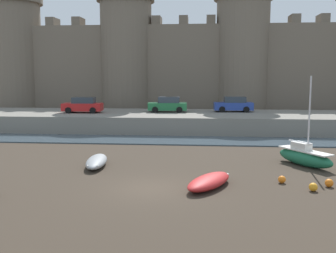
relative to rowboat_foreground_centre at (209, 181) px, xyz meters
The scene contains 13 objects.
ground_plane 2.98m from the rowboat_foreground_centre, behind, with size 160.00×160.00×0.00m, color #382D23.
water_channel 14.28m from the rowboat_foreground_centre, 101.85° to the left, with size 80.00×4.50×0.10m, color #3D4C56.
quay_road 21.43m from the rowboat_foreground_centre, 97.86° to the left, with size 57.04×10.00×1.73m, color slate.
castle 33.00m from the rowboat_foreground_centre, 95.22° to the left, with size 52.46×7.43×18.99m.
rowboat_foreground_centre is the anchor object (origin of this frame).
rowboat_midflat_right 7.99m from the rowboat_foreground_centre, 149.81° to the left, with size 1.63×3.93×0.62m.
sailboat_foreground_left 8.03m from the rowboat_foreground_centre, 41.61° to the left, with size 3.16×4.14×5.59m.
mooring_buoy_near_shore 3.98m from the rowboat_foreground_centre, 16.28° to the left, with size 0.40×0.40×0.40m, color orange.
mooring_buoy_near_channel 5.06m from the rowboat_foreground_centre, ahead, with size 0.42×0.42×0.42m, color orange.
mooring_buoy_mid_mud 6.09m from the rowboat_foreground_centre, ahead, with size 0.42×0.42×0.42m, color orange.
car_quay_east 23.42m from the rowboat_foreground_centre, 82.80° to the left, with size 4.19×2.05×1.62m.
car_quay_centre_east 24.46m from the rowboat_foreground_centre, 121.95° to the left, with size 4.19×2.05×1.62m.
car_quay_west 22.68m from the rowboat_foreground_centre, 100.44° to the left, with size 4.19×2.05×1.62m.
Camera 1 is at (2.58, -18.93, 5.63)m, focal length 42.00 mm.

